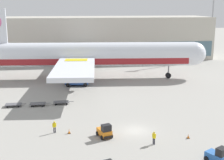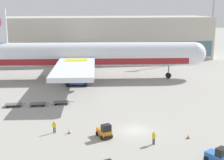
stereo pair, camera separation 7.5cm
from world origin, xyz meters
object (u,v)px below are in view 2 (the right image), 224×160
(baggage_tug_far, at_px, (105,131))
(baggage_dolly_third, at_px, (61,102))
(light_mast, at_px, (213,14))
(ground_crew_far, at_px, (54,126))
(ground_crew_near, at_px, (154,137))
(traffic_cone_far, at_px, (69,131))
(baggage_dolly_lead, at_px, (13,104))
(baggage_tug_mid, at_px, (217,156))
(baggage_dolly_second, at_px, (38,104))
(traffic_cone_near, at_px, (188,136))
(scissor_lift_loader, at_px, (77,76))
(airplane_main, at_px, (86,55))

(baggage_tug_far, xyz_separation_m, baggage_dolly_third, (-6.20, 15.83, -0.49))
(light_mast, xyz_separation_m, ground_crew_far, (-49.41, -55.91, -13.91))
(light_mast, distance_m, baggage_tug_far, 73.61)
(ground_crew_near, height_order, traffic_cone_far, ground_crew_near)
(baggage_dolly_lead, xyz_separation_m, ground_crew_near, (20.77, -18.76, 0.68))
(baggage_tug_mid, relative_size, traffic_cone_far, 4.09)
(light_mast, bearing_deg, baggage_dolly_second, -140.86)
(baggage_dolly_third, relative_size, ground_crew_near, 2.06)
(light_mast, relative_size, ground_crew_far, 14.85)
(traffic_cone_near, relative_size, traffic_cone_far, 0.88)
(ground_crew_near, xyz_separation_m, ground_crew_far, (-13.00, 5.69, -0.03))
(baggage_dolly_second, height_order, baggage_dolly_third, same)
(scissor_lift_loader, relative_size, baggage_tug_mid, 2.10)
(baggage_dolly_lead, distance_m, baggage_dolly_second, 4.34)
(baggage_tug_mid, xyz_separation_m, traffic_cone_far, (-16.90, 10.89, -0.54))
(scissor_lift_loader, height_order, baggage_dolly_third, scissor_lift_loader)
(scissor_lift_loader, distance_m, ground_crew_near, 33.87)
(ground_crew_near, distance_m, traffic_cone_far, 12.12)
(airplane_main, height_order, ground_crew_near, airplane_main)
(baggage_tug_mid, relative_size, ground_crew_near, 1.56)
(baggage_dolly_lead, relative_size, traffic_cone_near, 6.11)
(baggage_tug_far, distance_m, baggage_dolly_lead, 21.43)
(light_mast, distance_m, traffic_cone_near, 69.55)
(light_mast, bearing_deg, airplane_main, -151.96)
(baggage_tug_mid, distance_m, ground_crew_near, 8.28)
(airplane_main, relative_size, traffic_cone_far, 84.25)
(light_mast, xyz_separation_m, traffic_cone_far, (-47.36, -56.45, -14.61))
(light_mast, bearing_deg, baggage_dolly_third, -138.82)
(baggage_tug_mid, height_order, baggage_dolly_lead, baggage_tug_mid)
(traffic_cone_near, xyz_separation_m, traffic_cone_far, (-16.14, 3.96, 0.04))
(baggage_dolly_third, distance_m, ground_crew_near, 22.63)
(scissor_lift_loader, bearing_deg, baggage_dolly_second, -112.73)
(baggage_dolly_second, bearing_deg, light_mast, 38.57)
(baggage_tug_far, bearing_deg, traffic_cone_far, -130.31)
(scissor_lift_loader, height_order, traffic_cone_near, scissor_lift_loader)
(light_mast, distance_m, baggage_tug_mid, 75.23)
(ground_crew_near, distance_m, traffic_cone_near, 5.39)
(baggage_tug_mid, distance_m, baggage_dolly_lead, 36.26)
(baggage_dolly_second, bearing_deg, scissor_lift_loader, 61.47)
(scissor_lift_loader, bearing_deg, baggage_dolly_third, -98.35)
(ground_crew_far, bearing_deg, baggage_tug_far, -41.49)
(scissor_lift_loader, xyz_separation_m, baggage_dolly_second, (-7.46, -14.05, -1.83))
(baggage_dolly_third, distance_m, traffic_cone_far, 13.91)
(airplane_main, relative_size, ground_crew_near, 32.24)
(traffic_cone_far, bearing_deg, baggage_tug_mid, -32.80)
(ground_crew_near, xyz_separation_m, traffic_cone_near, (5.20, 1.19, -0.77))
(ground_crew_near, height_order, traffic_cone_near, ground_crew_near)
(baggage_tug_far, relative_size, traffic_cone_near, 4.53)
(baggage_tug_far, xyz_separation_m, baggage_dolly_lead, (-14.69, 15.60, -0.49))
(light_mast, distance_m, baggage_dolly_second, 69.67)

